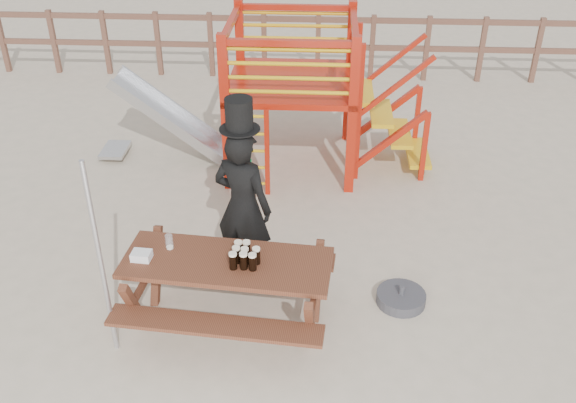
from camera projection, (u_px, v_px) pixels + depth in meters
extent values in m
plane|color=#C5B299|center=(252.00, 332.00, 6.27)|extent=(60.00, 60.00, 0.00)
cube|color=brown|center=(291.00, 19.00, 11.64)|extent=(15.00, 0.06, 0.10)
cube|color=brown|center=(291.00, 46.00, 11.91)|extent=(15.00, 0.06, 0.10)
cube|color=brown|center=(2.00, 41.00, 12.18)|extent=(0.09, 0.09, 1.20)
cube|color=brown|center=(54.00, 42.00, 12.13)|extent=(0.09, 0.09, 1.20)
cube|color=brown|center=(106.00, 43.00, 12.08)|extent=(0.09, 0.09, 1.20)
cube|color=brown|center=(158.00, 44.00, 12.03)|extent=(0.09, 0.09, 1.20)
cube|color=brown|center=(211.00, 45.00, 11.98)|extent=(0.09, 0.09, 1.20)
cube|color=brown|center=(264.00, 46.00, 11.93)|extent=(0.09, 0.09, 1.20)
cube|color=brown|center=(318.00, 47.00, 11.88)|extent=(0.09, 0.09, 1.20)
cube|color=brown|center=(372.00, 48.00, 11.83)|extent=(0.09, 0.09, 1.20)
cube|color=brown|center=(427.00, 49.00, 11.78)|extent=(0.09, 0.09, 1.20)
cube|color=brown|center=(482.00, 50.00, 11.73)|extent=(0.09, 0.09, 1.20)
cube|color=brown|center=(537.00, 51.00, 11.68)|extent=(0.09, 0.09, 1.20)
cube|color=#AA1B0B|center=(226.00, 115.00, 8.13)|extent=(0.12, 0.12, 2.10)
cube|color=#AA1B0B|center=(352.00, 118.00, 8.05)|extent=(0.12, 0.12, 2.10)
cube|color=#AA1B0B|center=(241.00, 71.00, 9.49)|extent=(0.12, 0.12, 2.10)
cube|color=#AA1B0B|center=(349.00, 73.00, 9.41)|extent=(0.12, 0.12, 2.10)
cube|color=#AA1B0B|center=(292.00, 82.00, 8.69)|extent=(1.72, 1.72, 0.08)
cube|color=#AA1B0B|center=(289.00, 43.00, 7.59)|extent=(1.60, 0.08, 0.08)
cube|color=#AA1B0B|center=(295.00, 7.00, 8.95)|extent=(1.60, 0.08, 0.08)
cube|color=#AA1B0B|center=(231.00, 23.00, 8.31)|extent=(0.08, 1.60, 0.08)
cube|color=#AA1B0B|center=(355.00, 25.00, 8.23)|extent=(0.08, 1.60, 0.08)
cylinder|color=gold|center=(289.00, 92.00, 7.92)|extent=(1.50, 0.05, 0.05)
cylinder|color=gold|center=(295.00, 50.00, 9.28)|extent=(1.50, 0.05, 0.05)
cylinder|color=gold|center=(289.00, 78.00, 7.82)|extent=(1.50, 0.05, 0.05)
cylinder|color=gold|center=(295.00, 38.00, 9.18)|extent=(1.50, 0.05, 0.05)
cylinder|color=gold|center=(289.00, 64.00, 7.73)|extent=(1.50, 0.05, 0.05)
cylinder|color=gold|center=(295.00, 26.00, 9.09)|extent=(1.50, 0.05, 0.05)
cylinder|color=gold|center=(289.00, 49.00, 7.63)|extent=(1.50, 0.05, 0.05)
cylinder|color=gold|center=(295.00, 13.00, 8.99)|extent=(1.50, 0.05, 0.05)
cube|color=#AA1B0B|center=(239.00, 153.00, 8.23)|extent=(0.06, 0.06, 1.20)
cube|color=#AA1B0B|center=(267.00, 153.00, 8.21)|extent=(0.06, 0.06, 1.20)
cylinder|color=gold|center=(254.00, 183.00, 8.45)|extent=(0.36, 0.04, 0.04)
cylinder|color=gold|center=(254.00, 167.00, 8.33)|extent=(0.36, 0.04, 0.04)
cylinder|color=gold|center=(253.00, 151.00, 8.20)|extent=(0.36, 0.04, 0.04)
cylinder|color=gold|center=(253.00, 134.00, 8.08)|extent=(0.36, 0.04, 0.04)
cylinder|color=gold|center=(252.00, 116.00, 7.95)|extent=(0.36, 0.04, 0.04)
cube|color=gold|center=(362.00, 92.00, 8.71)|extent=(0.30, 0.90, 0.06)
cube|color=gold|center=(381.00, 113.00, 8.85)|extent=(0.30, 0.90, 0.06)
cube|color=gold|center=(399.00, 133.00, 8.99)|extent=(0.30, 0.90, 0.06)
cube|color=gold|center=(417.00, 153.00, 9.13)|extent=(0.30, 0.90, 0.06)
cube|color=#AA1B0B|center=(391.00, 139.00, 8.55)|extent=(0.95, 0.08, 0.86)
cube|color=#AA1B0B|center=(386.00, 112.00, 9.32)|extent=(0.95, 0.08, 0.86)
cube|color=silver|center=(172.00, 119.00, 9.08)|extent=(1.53, 0.55, 1.21)
cube|color=silver|center=(168.00, 124.00, 8.83)|extent=(1.58, 0.04, 1.28)
cube|color=silver|center=(176.00, 108.00, 9.29)|extent=(1.58, 0.04, 1.28)
cube|color=silver|center=(115.00, 150.00, 9.39)|extent=(0.35, 0.55, 0.05)
cube|color=brown|center=(227.00, 263.00, 6.01)|extent=(2.02, 0.91, 0.05)
cube|color=brown|center=(215.00, 325.00, 5.71)|extent=(1.98, 0.45, 0.04)
cube|color=brown|center=(240.00, 254.00, 6.62)|extent=(1.98, 0.45, 0.04)
cube|color=brown|center=(146.00, 286.00, 6.31)|extent=(0.18, 1.18, 0.71)
cube|color=brown|center=(314.00, 303.00, 6.10)|extent=(0.18, 1.18, 0.71)
imported|color=black|center=(243.00, 207.00, 6.58)|extent=(0.75, 0.64, 1.75)
cube|color=#0C8D40|center=(249.00, 183.00, 6.57)|extent=(0.07, 0.04, 0.41)
cylinder|color=black|center=(240.00, 129.00, 6.12)|extent=(0.40, 0.40, 0.01)
cylinder|color=black|center=(239.00, 114.00, 6.03)|extent=(0.27, 0.27, 0.30)
cube|color=white|center=(246.00, 98.00, 6.08)|extent=(0.13, 0.06, 0.04)
cylinder|color=#B2B2B7|center=(101.00, 263.00, 5.56)|extent=(0.04, 0.04, 2.01)
cylinder|color=#39393F|center=(401.00, 298.00, 6.61)|extent=(0.51, 0.51, 0.12)
cylinder|color=#39393F|center=(402.00, 290.00, 6.56)|extent=(0.06, 0.06, 0.10)
cube|color=white|center=(141.00, 256.00, 6.00)|extent=(0.19, 0.15, 0.08)
cylinder|color=black|center=(233.00, 262.00, 5.86)|extent=(0.07, 0.07, 0.15)
cylinder|color=#FFEED0|center=(233.00, 254.00, 5.81)|extent=(0.07, 0.07, 0.02)
cylinder|color=black|center=(244.00, 262.00, 5.86)|extent=(0.07, 0.07, 0.15)
cylinder|color=#FFEED0|center=(243.00, 254.00, 5.81)|extent=(0.07, 0.07, 0.02)
cylinder|color=black|center=(253.00, 263.00, 5.84)|extent=(0.07, 0.07, 0.15)
cylinder|color=#FFEED0|center=(252.00, 255.00, 5.80)|extent=(0.07, 0.07, 0.02)
cylinder|color=black|center=(236.00, 256.00, 5.94)|extent=(0.07, 0.07, 0.15)
cylinder|color=#FFEED0|center=(236.00, 248.00, 5.89)|extent=(0.07, 0.07, 0.02)
cylinder|color=black|center=(245.00, 257.00, 5.92)|extent=(0.07, 0.07, 0.15)
cylinder|color=#FFEED0|center=(245.00, 249.00, 5.88)|extent=(0.07, 0.07, 0.02)
cylinder|color=black|center=(256.00, 257.00, 5.93)|extent=(0.07, 0.07, 0.15)
cylinder|color=#FFEED0|center=(256.00, 249.00, 5.88)|extent=(0.07, 0.07, 0.02)
cylinder|color=black|center=(238.00, 250.00, 6.01)|extent=(0.07, 0.07, 0.15)
cylinder|color=#FFEED0|center=(238.00, 242.00, 5.97)|extent=(0.07, 0.07, 0.02)
cylinder|color=black|center=(247.00, 250.00, 6.01)|extent=(0.07, 0.07, 0.15)
cylinder|color=#FFEED0|center=(246.00, 242.00, 5.97)|extent=(0.07, 0.07, 0.02)
cylinder|color=silver|center=(169.00, 242.00, 6.13)|extent=(0.07, 0.07, 0.15)
cylinder|color=#FFEED0|center=(170.00, 247.00, 6.16)|extent=(0.07, 0.07, 0.02)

